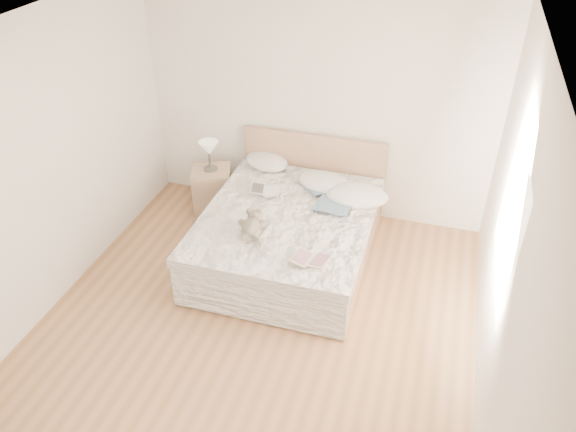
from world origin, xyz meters
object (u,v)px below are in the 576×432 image
object	(u,v)px
table_lamp	(209,150)
childrens_book	(311,259)
nightstand	(213,190)
photo_book	(265,190)
bed	(290,233)
teddy_bear	(251,233)

from	to	relation	value
table_lamp	childrens_book	xyz separation A→B (m)	(1.60, -1.40, -0.19)
nightstand	photo_book	size ratio (longest dim) A/B	1.67
nightstand	bed	bearing A→B (deg)	-28.37
photo_book	teddy_bear	bearing A→B (deg)	-95.02
bed	nightstand	size ratio (longest dim) A/B	3.83
bed	photo_book	distance (m)	0.54
childrens_book	teddy_bear	size ratio (longest dim) A/B	1.00
photo_book	childrens_book	size ratio (longest dim) A/B	0.98
table_lamp	bed	bearing A→B (deg)	-28.35
table_lamp	childrens_book	distance (m)	2.14
bed	photo_book	xyz separation A→B (m)	(-0.36, 0.25, 0.32)
childrens_book	photo_book	bearing A→B (deg)	139.78
nightstand	teddy_bear	bearing A→B (deg)	-51.67
bed	teddy_bear	xyz separation A→B (m)	(-0.22, -0.56, 0.34)
photo_book	childrens_book	xyz separation A→B (m)	(0.79, -1.03, 0.00)
bed	teddy_bear	bearing A→B (deg)	-111.52
photo_book	teddy_bear	size ratio (longest dim) A/B	0.99
photo_book	childrens_book	distance (m)	1.30
table_lamp	teddy_bear	xyz separation A→B (m)	(0.94, -1.19, -0.17)
nightstand	table_lamp	world-z (taller)	table_lamp
childrens_book	nightstand	bearing A→B (deg)	150.89
nightstand	teddy_bear	distance (m)	1.56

